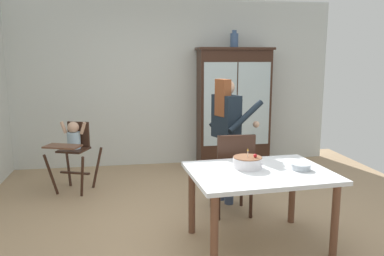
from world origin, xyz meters
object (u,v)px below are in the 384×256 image
(china_cabinet, at_px, (233,107))
(adult_person, at_px, (227,126))
(serving_bowl, at_px, (301,167))
(birthday_cake, at_px, (248,162))
(high_chair_with_toddler, at_px, (74,144))
(dining_table, at_px, (259,181))
(dining_chair_far_side, at_px, (233,169))
(ceramic_vase, at_px, (234,40))

(china_cabinet, relative_size, adult_person, 1.27)
(serving_bowl, bearing_deg, birthday_cake, 163.38)
(high_chair_with_toddler, height_order, serving_bowl, high_chair_with_toddler)
(high_chair_with_toddler, distance_m, adult_person, 2.06)
(high_chair_with_toddler, height_order, adult_person, adult_person)
(birthday_cake, relative_size, serving_bowl, 1.56)
(birthday_cake, xyz_separation_m, serving_bowl, (0.48, -0.14, -0.03))
(adult_person, xyz_separation_m, dining_table, (0.02, -1.16, -0.33))
(dining_table, relative_size, serving_bowl, 7.58)
(dining_chair_far_side, bearing_deg, ceramic_vase, -104.86)
(china_cabinet, bearing_deg, high_chair_with_toddler, -158.84)
(ceramic_vase, bearing_deg, serving_bowl, -92.57)
(adult_person, distance_m, dining_table, 1.21)
(dining_table, distance_m, serving_bowl, 0.41)
(birthday_cake, bearing_deg, dining_table, -52.61)
(dining_table, bearing_deg, adult_person, 91.09)
(dining_table, xyz_separation_m, birthday_cake, (-0.09, 0.11, 0.15))
(birthday_cake, height_order, dining_chair_far_side, dining_chair_far_side)
(high_chair_with_toddler, height_order, birthday_cake, high_chair_with_toddler)
(ceramic_vase, bearing_deg, china_cabinet, -32.32)
(china_cabinet, height_order, dining_table, china_cabinet)
(serving_bowl, relative_size, dining_chair_far_side, 0.19)
(serving_bowl, distance_m, dining_chair_far_side, 0.89)
(china_cabinet, relative_size, high_chair_with_toddler, 2.04)
(high_chair_with_toddler, bearing_deg, dining_table, -22.99)
(ceramic_vase, height_order, serving_bowl, ceramic_vase)
(china_cabinet, xyz_separation_m, birthday_cake, (-0.61, -2.72, -0.18))
(high_chair_with_toddler, distance_m, dining_chair_far_side, 2.21)
(ceramic_vase, height_order, adult_person, ceramic_vase)
(birthday_cake, distance_m, serving_bowl, 0.50)
(dining_table, bearing_deg, birthday_cake, 127.39)
(ceramic_vase, distance_m, serving_bowl, 3.15)
(high_chair_with_toddler, xyz_separation_m, birthday_cake, (1.84, -1.77, 0.14))
(ceramic_vase, relative_size, high_chair_with_toddler, 0.28)
(adult_person, height_order, dining_table, adult_person)
(adult_person, relative_size, dining_chair_far_side, 1.59)
(ceramic_vase, xyz_separation_m, dining_chair_far_side, (-0.58, -2.13, -1.50))
(adult_person, relative_size, serving_bowl, 8.50)
(dining_table, bearing_deg, dining_chair_far_side, 94.47)
(ceramic_vase, distance_m, dining_chair_far_side, 2.67)
(ceramic_vase, xyz_separation_m, adult_person, (-0.54, -1.68, -1.09))
(china_cabinet, bearing_deg, serving_bowl, -92.69)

